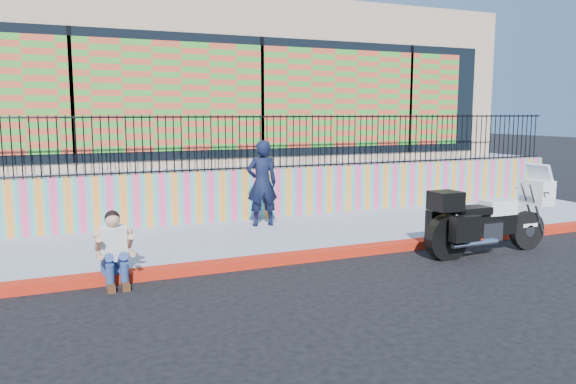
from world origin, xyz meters
TOP-DOWN VIEW (x-y plane):
  - ground at (0.00, 0.00)m, footprint 90.00×90.00m
  - red_curb at (0.00, 0.00)m, footprint 16.00×0.30m
  - sidewalk at (0.00, 1.65)m, footprint 16.00×3.00m
  - mural_wall at (0.00, 3.25)m, footprint 16.00×0.20m
  - metal_fence at (0.00, 3.25)m, footprint 15.80×0.04m
  - elevated_platform at (0.00, 8.35)m, footprint 16.00×10.00m
  - storefront_building at (0.00, 8.13)m, footprint 14.00×8.06m
  - police_motorcycle at (2.34, -0.88)m, footprint 2.54×0.84m
  - police_officer at (-0.66, 2.41)m, footprint 0.69×0.49m
  - seated_man at (-3.92, -0.16)m, footprint 0.54×0.71m

SIDE VIEW (x-z plane):
  - ground at x=0.00m, z-range 0.00..0.00m
  - red_curb at x=0.00m, z-range 0.00..0.15m
  - sidewalk at x=0.00m, z-range 0.00..0.15m
  - seated_man at x=-3.92m, z-range -0.08..0.98m
  - elevated_platform at x=0.00m, z-range 0.00..1.25m
  - police_motorcycle at x=2.34m, z-range -0.13..1.45m
  - mural_wall at x=0.00m, z-range 0.15..1.25m
  - police_officer at x=-0.66m, z-range 0.15..1.94m
  - metal_fence at x=0.00m, z-range 1.25..2.45m
  - storefront_building at x=0.00m, z-range 1.25..5.25m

